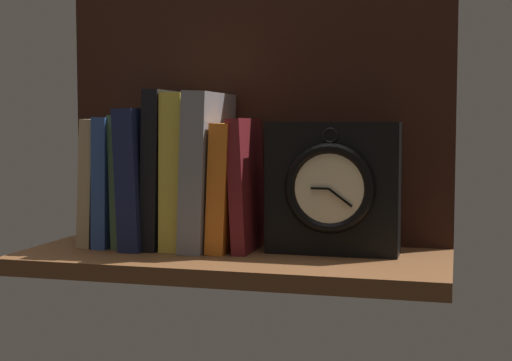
% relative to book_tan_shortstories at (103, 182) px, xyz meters
% --- Properties ---
extents(ground_plane, '(0.65, 0.27, 0.03)m').
position_rel_book_tan_shortstories_xyz_m(ground_plane, '(0.24, -0.04, -0.11)').
color(ground_plane, brown).
extents(back_panel, '(0.65, 0.01, 0.42)m').
position_rel_book_tan_shortstories_xyz_m(back_panel, '(0.24, 0.09, 0.11)').
color(back_panel, black).
rests_on(back_panel, ground_plane).
extents(book_tan_shortstories, '(0.03, 0.13, 0.20)m').
position_rel_book_tan_shortstories_xyz_m(book_tan_shortstories, '(0.00, 0.00, 0.00)').
color(book_tan_shortstories, tan).
rests_on(book_tan_shortstories, ground_plane).
extents(book_blue_modern, '(0.03, 0.14, 0.21)m').
position_rel_book_tan_shortstories_xyz_m(book_blue_modern, '(0.03, 0.00, 0.00)').
color(book_blue_modern, '#2D4C8E').
rests_on(book_blue_modern, ground_plane).
extents(book_green_romantic, '(0.02, 0.12, 0.21)m').
position_rel_book_tan_shortstories_xyz_m(book_green_romantic, '(0.05, 0.00, 0.00)').
color(book_green_romantic, '#476B44').
rests_on(book_green_romantic, ground_plane).
extents(book_navy_bierce, '(0.04, 0.17, 0.22)m').
position_rel_book_tan_shortstories_xyz_m(book_navy_bierce, '(0.08, 0.00, 0.01)').
color(book_navy_bierce, '#192147').
rests_on(book_navy_bierce, ground_plane).
extents(book_black_skeptic, '(0.03, 0.14, 0.25)m').
position_rel_book_tan_shortstories_xyz_m(book_black_skeptic, '(0.11, 0.00, 0.02)').
color(book_black_skeptic, black).
rests_on(book_black_skeptic, ground_plane).
extents(book_yellow_seinlanguage, '(0.04, 0.13, 0.25)m').
position_rel_book_tan_shortstories_xyz_m(book_yellow_seinlanguage, '(0.14, 0.00, 0.02)').
color(book_yellow_seinlanguage, gold).
rests_on(book_yellow_seinlanguage, ground_plane).
extents(book_gray_chess, '(0.05, 0.16, 0.25)m').
position_rel_book_tan_shortstories_xyz_m(book_gray_chess, '(0.18, 0.00, 0.02)').
color(book_gray_chess, gray).
rests_on(book_gray_chess, ground_plane).
extents(book_orange_pandolfini, '(0.04, 0.14, 0.20)m').
position_rel_book_tan_shortstories_xyz_m(book_orange_pandolfini, '(0.22, 0.00, -0.00)').
color(book_orange_pandolfini, orange).
rests_on(book_orange_pandolfini, ground_plane).
extents(book_maroon_dawkins, '(0.03, 0.13, 0.21)m').
position_rel_book_tan_shortstories_xyz_m(book_maroon_dawkins, '(0.25, 0.00, 0.00)').
color(book_maroon_dawkins, maroon).
rests_on(book_maroon_dawkins, ground_plane).
extents(framed_clock, '(0.20, 0.07, 0.20)m').
position_rel_book_tan_shortstories_xyz_m(framed_clock, '(0.38, -0.00, -0.00)').
color(framed_clock, black).
rests_on(framed_clock, ground_plane).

